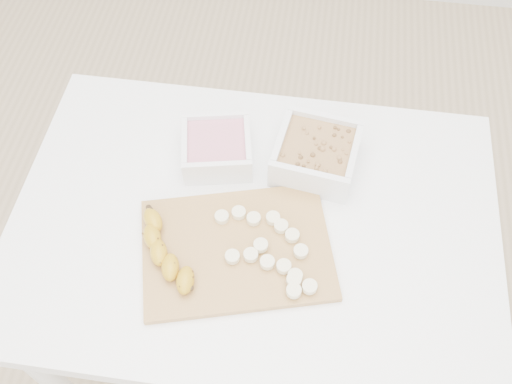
# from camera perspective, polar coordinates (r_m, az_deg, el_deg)

# --- Properties ---
(ground) EXTENTS (3.50, 3.50, 0.00)m
(ground) POSITION_cam_1_polar(r_m,az_deg,el_deg) (1.86, -0.13, -14.67)
(ground) COLOR #C6AD89
(ground) RESTS_ON ground
(table) EXTENTS (1.00, 0.70, 0.75)m
(table) POSITION_cam_1_polar(r_m,az_deg,el_deg) (1.25, -0.19, -5.06)
(table) COLOR white
(table) RESTS_ON ground
(bowl_yogurt) EXTENTS (0.17, 0.17, 0.07)m
(bowl_yogurt) POSITION_cam_1_polar(r_m,az_deg,el_deg) (1.23, -3.94, 4.44)
(bowl_yogurt) COLOR white
(bowl_yogurt) RESTS_ON table
(bowl_granola) EXTENTS (0.19, 0.19, 0.08)m
(bowl_granola) POSITION_cam_1_polar(r_m,az_deg,el_deg) (1.22, 6.03, 3.85)
(bowl_granola) COLOR white
(bowl_granola) RESTS_ON table
(cutting_board) EXTENTS (0.42, 0.35, 0.01)m
(cutting_board) POSITION_cam_1_polar(r_m,az_deg,el_deg) (1.13, -1.94, -5.74)
(cutting_board) COLOR #AE7F42
(cutting_board) RESTS_ON table
(banana) EXTENTS (0.13, 0.20, 0.03)m
(banana) POSITION_cam_1_polar(r_m,az_deg,el_deg) (1.11, -8.95, -6.00)
(banana) COLOR #B68716
(banana) RESTS_ON cutting_board
(banana_slices) EXTENTS (0.22, 0.18, 0.02)m
(banana_slices) POSITION_cam_1_polar(r_m,az_deg,el_deg) (1.11, 1.54, -5.74)
(banana_slices) COLOR beige
(banana_slices) RESTS_ON cutting_board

